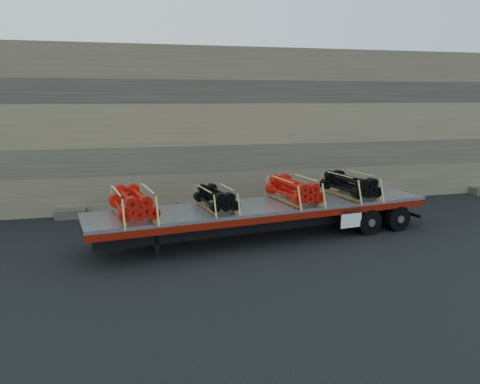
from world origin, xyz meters
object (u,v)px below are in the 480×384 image
at_px(bundle_front, 133,204).
at_px(bundle_midrear, 294,190).
at_px(bundle_rear, 350,185).
at_px(bundle_midfront, 216,199).
at_px(trailer, 265,221).

distance_m(bundle_front, bundle_midrear, 5.65).
distance_m(bundle_front, bundle_rear, 8.04).
height_order(bundle_front, bundle_rear, bundle_front).
height_order(bundle_front, bundle_midfront, bundle_front).
distance_m(trailer, bundle_midfront, 2.04).
relative_size(trailer, bundle_midrear, 5.35).
bearing_deg(bundle_midrear, trailer, 180.00).
xyz_separation_m(bundle_front, bundle_rear, (7.95, 1.18, -0.01)).
bearing_deg(bundle_midrear, bundle_front, 180.00).
bearing_deg(bundle_front, bundle_midfront, -0.00).
distance_m(bundle_front, bundle_midfront, 2.72).
xyz_separation_m(bundle_midfront, bundle_midrear, (2.90, 0.43, 0.06)).
bearing_deg(bundle_midrear, bundle_midfront, 180.00).
relative_size(bundle_midfront, bundle_rear, 0.84).
xyz_separation_m(bundle_midrear, bundle_rear, (2.36, 0.35, 0.01)).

